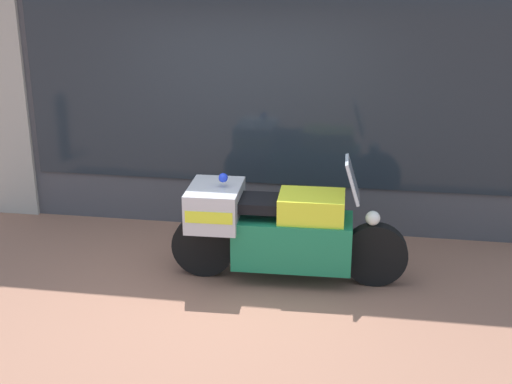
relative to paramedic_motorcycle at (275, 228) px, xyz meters
name	(u,v)px	position (x,y,z in m)	size (l,w,h in m)	color
ground_plane	(210,299)	(-0.53, -0.54, -0.53)	(60.00, 60.00, 0.00)	#8E604C
shop_building	(215,46)	(-0.88, 1.46, 1.51)	(6.50, 0.55, 4.07)	#424247
window_display	(272,183)	(-0.24, 1.49, -0.07)	(5.33, 0.30, 1.96)	slate
paramedic_motorcycle	(275,228)	(0.00, 0.00, 0.00)	(2.29, 0.69, 1.25)	black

